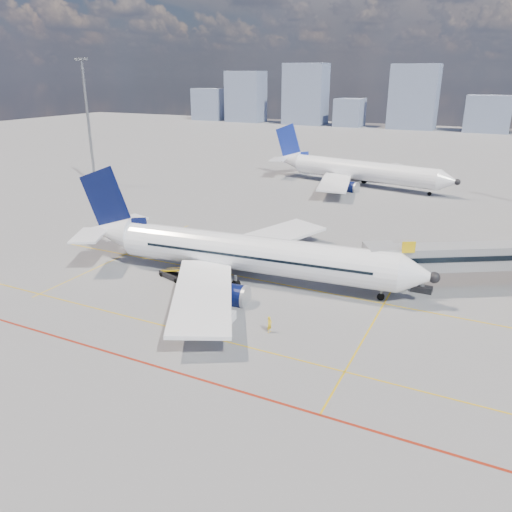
{
  "coord_description": "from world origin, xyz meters",
  "views": [
    {
      "loc": [
        22.71,
        -39.83,
        22.32
      ],
      "look_at": [
        0.57,
        5.26,
        4.0
      ],
      "focal_mm": 35.0,
      "sensor_mm": 36.0,
      "label": 1
    }
  ],
  "objects_px": {
    "cargo_dolly": "(206,296)",
    "belt_loader": "(173,274)",
    "ramp_worker": "(269,324)",
    "baggage_tug": "(221,314)",
    "main_aircraft": "(238,253)",
    "second_aircraft": "(356,170)"
  },
  "relations": [
    {
      "from": "belt_loader",
      "to": "main_aircraft",
      "type": "bearing_deg",
      "value": 43.01
    },
    {
      "from": "baggage_tug",
      "to": "ramp_worker",
      "type": "bearing_deg",
      "value": -4.57
    },
    {
      "from": "main_aircraft",
      "to": "baggage_tug",
      "type": "xyz_separation_m",
      "value": [
        3.44,
        -10.08,
        -2.42
      ]
    },
    {
      "from": "cargo_dolly",
      "to": "ramp_worker",
      "type": "relative_size",
      "value": 2.24
    },
    {
      "from": "main_aircraft",
      "to": "baggage_tug",
      "type": "distance_m",
      "value": 10.92
    },
    {
      "from": "second_aircraft",
      "to": "belt_loader",
      "type": "height_order",
      "value": "second_aircraft"
    },
    {
      "from": "second_aircraft",
      "to": "cargo_dolly",
      "type": "xyz_separation_m",
      "value": [
        2.3,
        -64.43,
        -2.26
      ]
    },
    {
      "from": "belt_loader",
      "to": "ramp_worker",
      "type": "height_order",
      "value": "belt_loader"
    },
    {
      "from": "baggage_tug",
      "to": "belt_loader",
      "type": "bearing_deg",
      "value": 141.33
    },
    {
      "from": "main_aircraft",
      "to": "ramp_worker",
      "type": "relative_size",
      "value": 27.4
    },
    {
      "from": "second_aircraft",
      "to": "cargo_dolly",
      "type": "relative_size",
      "value": 12.04
    },
    {
      "from": "main_aircraft",
      "to": "cargo_dolly",
      "type": "distance_m",
      "value": 7.85
    },
    {
      "from": "main_aircraft",
      "to": "ramp_worker",
      "type": "bearing_deg",
      "value": -54.7
    },
    {
      "from": "second_aircraft",
      "to": "baggage_tug",
      "type": "bearing_deg",
      "value": -73.96
    },
    {
      "from": "baggage_tug",
      "to": "ramp_worker",
      "type": "xyz_separation_m",
      "value": [
        5.08,
        0.06,
        -0.02
      ]
    },
    {
      "from": "cargo_dolly",
      "to": "belt_loader",
      "type": "distance_m",
      "value": 8.24
    },
    {
      "from": "cargo_dolly",
      "to": "belt_loader",
      "type": "relative_size",
      "value": 0.67
    },
    {
      "from": "main_aircraft",
      "to": "second_aircraft",
      "type": "height_order",
      "value": "main_aircraft"
    },
    {
      "from": "ramp_worker",
      "to": "cargo_dolly",
      "type": "bearing_deg",
      "value": 84.44
    },
    {
      "from": "second_aircraft",
      "to": "ramp_worker",
      "type": "relative_size",
      "value": 26.93
    },
    {
      "from": "cargo_dolly",
      "to": "belt_loader",
      "type": "height_order",
      "value": "belt_loader"
    },
    {
      "from": "baggage_tug",
      "to": "main_aircraft",
      "type": "bearing_deg",
      "value": 103.58
    }
  ]
}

